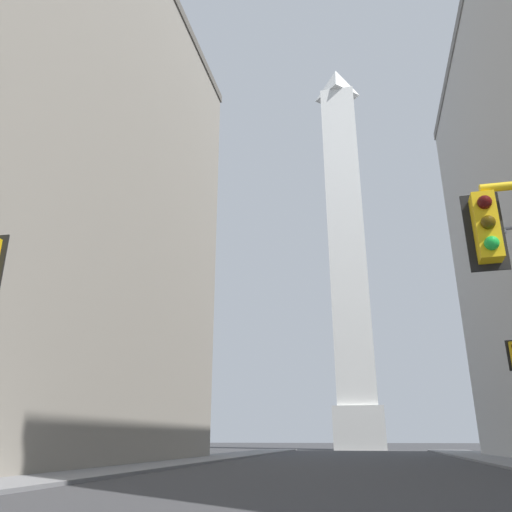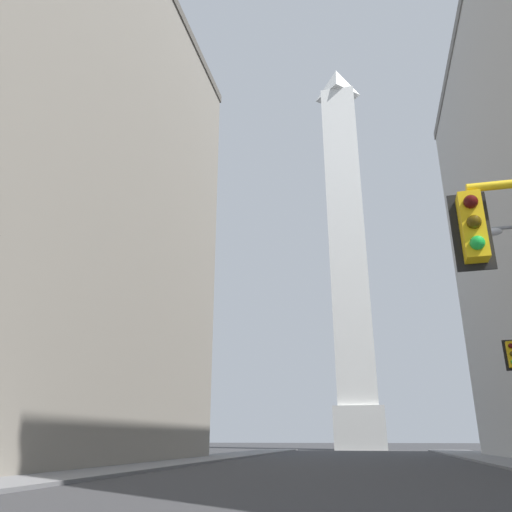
# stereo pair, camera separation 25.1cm
# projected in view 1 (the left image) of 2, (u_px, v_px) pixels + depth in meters

# --- Properties ---
(sidewalk_left) EXTENTS (5.00, 92.00, 0.15)m
(sidewalk_left) POSITION_uv_depth(u_px,v_px,m) (138.00, 466.00, 28.17)
(sidewalk_left) COLOR slate
(sidewalk_left) RESTS_ON ground_plane
(obelisk) EXTENTS (7.18, 7.18, 66.59)m
(obelisk) POSITION_uv_depth(u_px,v_px,m) (347.00, 242.00, 81.79)
(obelisk) COLOR silver
(obelisk) RESTS_ON ground_plane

